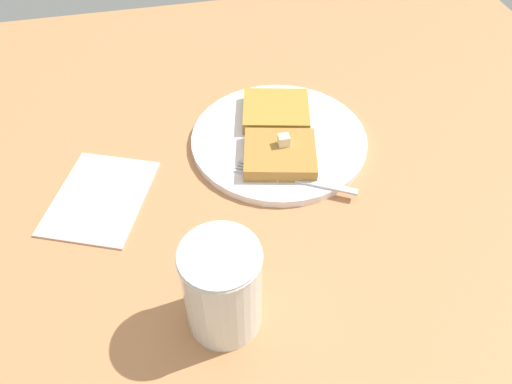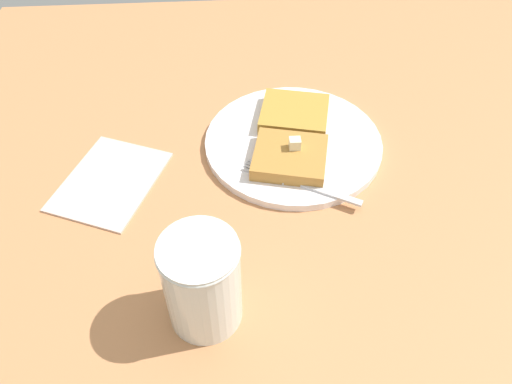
% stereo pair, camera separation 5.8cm
% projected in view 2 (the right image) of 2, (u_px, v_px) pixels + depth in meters
% --- Properties ---
extents(table_surface, '(1.05, 1.05, 0.02)m').
position_uv_depth(table_surface, '(305.00, 196.00, 0.65)').
color(table_surface, '#BB7B4C').
rests_on(table_surface, ground).
extents(plate, '(0.25, 0.25, 0.01)m').
position_uv_depth(plate, '(293.00, 142.00, 0.70)').
color(plate, white).
rests_on(plate, table_surface).
extents(toast_slice_left, '(0.11, 0.11, 0.02)m').
position_uv_depth(toast_slice_left, '(290.00, 157.00, 0.66)').
color(toast_slice_left, '#AE7834').
rests_on(toast_slice_left, plate).
extents(toast_slice_middle, '(0.11, 0.11, 0.02)m').
position_uv_depth(toast_slice_middle, '(297.00, 114.00, 0.72)').
color(toast_slice_middle, '#B28533').
rests_on(toast_slice_middle, plate).
extents(butter_pat_primary, '(0.01, 0.01, 0.01)m').
position_uv_depth(butter_pat_primary, '(295.00, 143.00, 0.65)').
color(butter_pat_primary, '#F6EBC7').
rests_on(butter_pat_primary, toast_slice_left).
extents(fork, '(0.09, 0.15, 0.00)m').
position_uv_depth(fork, '(294.00, 181.00, 0.64)').
color(fork, silver).
rests_on(fork, plate).
extents(syrup_jar, '(0.08, 0.08, 0.11)m').
position_uv_depth(syrup_jar, '(203.00, 285.00, 0.49)').
color(syrup_jar, '#572D0A').
rests_on(syrup_jar, table_surface).
extents(napkin, '(0.18, 0.16, 0.00)m').
position_uv_depth(napkin, '(110.00, 181.00, 0.65)').
color(napkin, beige).
rests_on(napkin, table_surface).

